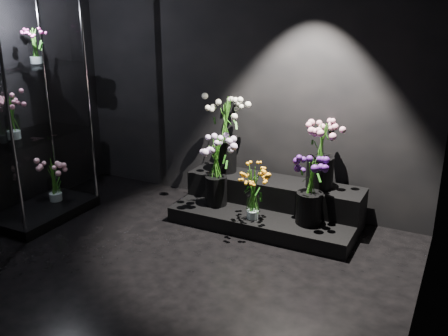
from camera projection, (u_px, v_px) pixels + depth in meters
The scene contains 13 objects.
floor at pixel (137, 287), 3.94m from camera, with size 4.00×4.00×0.00m, color black.
wall_back at pixel (244, 75), 5.17m from camera, with size 4.00×4.00×0.00m, color black.
wall_right at pixel (431, 151), 2.63m from camera, with size 4.00×4.00×0.00m, color black.
display_riser at pixel (270, 205), 5.06m from camera, with size 1.82×0.81×0.40m.
display_case at pixel (31, 109), 4.84m from camera, with size 0.62×1.03×2.28m.
bouquet_orange_bells at pixel (253, 191), 4.71m from camera, with size 0.32×0.32×0.53m.
bouquet_lilac at pixel (216, 165), 4.99m from camera, with size 0.47×0.47×0.71m.
bouquet_purple at pixel (310, 188), 4.59m from camera, with size 0.34×0.34×0.63m.
bouquet_cream_roses at pixel (225, 128), 5.19m from camera, with size 0.50×0.50×0.80m.
bouquet_pink_roses at pixel (321, 152), 4.78m from camera, with size 0.36×0.36×0.65m.
bouquet_case_pink at pixel (11, 115), 4.69m from camera, with size 0.36×0.36×0.45m.
bouquet_case_magenta at pixel (34, 45), 4.78m from camera, with size 0.25×0.25×0.34m.
bouquet_case_base_pink at pixel (54, 179), 5.27m from camera, with size 0.41×0.41×0.47m.
Camera 1 is at (2.16, -2.74, 2.17)m, focal length 40.00 mm.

